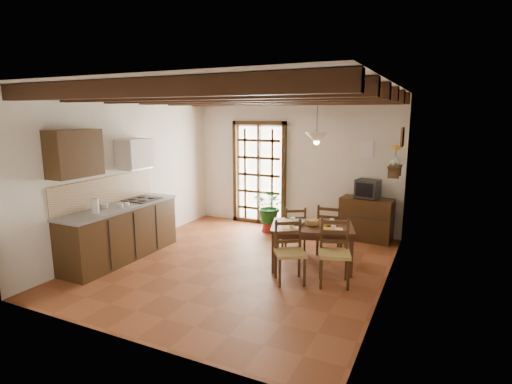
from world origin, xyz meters
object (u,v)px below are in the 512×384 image
Objects in this scene: kitchen_counter at (121,231)px; potted_plant at (270,205)px; sideboard at (366,219)px; dining_table at (312,231)px; chair_near_right at (334,265)px; crt_tv at (368,189)px; chair_far_right at (329,238)px; chair_far_left at (293,238)px; pendant_lamp at (317,137)px; chair_near_left at (290,263)px.

kitchen_counter is 3.03m from potted_plant.
dining_table is at bearing -101.97° from sideboard.
dining_table is 0.78m from chair_near_right.
crt_tv is 1.98m from potted_plant.
chair_near_right is 0.50× the size of potted_plant.
kitchen_counter is 3.59m from chair_far_right.
dining_table is 1.88m from sideboard.
chair_far_left is 0.86× the size of sideboard.
pendant_lamp reaches higher than dining_table.
chair_near_right is 1.30m from chair_far_right.
pendant_lamp is (-0.53, -1.69, 1.06)m from crt_tv.
potted_plant is at bearing -161.37° from crt_tv.
pendant_lamp reaches higher than kitchen_counter.
chair_near_left reaches higher than sideboard.
pendant_lamp is (1.38, -1.41, 1.51)m from potted_plant.
kitchen_counter is 4.54m from sideboard.
chair_far_left is (-1.00, 1.04, -0.03)m from chair_near_right.
chair_near_right is at bearing 8.23° from kitchen_counter.
chair_near_right is (0.50, -0.52, -0.31)m from dining_table.
chair_near_left is (-0.10, -0.72, -0.32)m from dining_table.
chair_near_left is 1.97m from pendant_lamp.
sideboard is (0.53, 1.80, -0.18)m from dining_table.
chair_far_right reaches higher than sideboard.
chair_far_left is (-0.50, 0.52, -0.34)m from dining_table.
chair_near_left is 0.92× the size of sideboard.
dining_table is 1.55× the size of chair_near_right.
crt_tv is at bearing 72.65° from pendant_lamp.
sideboard is 0.52× the size of potted_plant.
chair_far_left is 1.65m from sideboard.
chair_far_left is at bearing 115.84° from dining_table.
pendant_lamp is at bearing 108.46° from chair_far_left.
potted_plant reaches higher than dining_table.
chair_far_right is at bearing 29.11° from kitchen_counter.
potted_plant reaches higher than sideboard.
potted_plant is at bearing 56.97° from kitchen_counter.
chair_far_right is at bearing 64.13° from dining_table.
chair_near_left is 1.44m from chair_far_right.
kitchen_counter is 4.82× the size of crt_tv.
chair_near_left is at bearing 76.45° from chair_far_right.
chair_far_left is at bearing 12.47° from chair_far_right.
crt_tv reaches higher than chair_far_left.
pendant_lamp is at bearing 20.41° from kitchen_counter.
chair_near_right is 0.96× the size of sideboard.
chair_far_right is 1.92× the size of crt_tv.
potted_plant is (-0.88, 0.99, 0.31)m from chair_far_left.
pendant_lamp reaches higher than chair_near_left.
kitchen_counter is 3.61m from pendant_lamp.
pendant_lamp is (-0.10, -0.61, 1.80)m from chair_far_right.
pendant_lamp is (0.50, -0.42, 1.81)m from chair_far_left.
kitchen_counter is 2.30× the size of sideboard.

